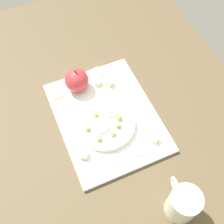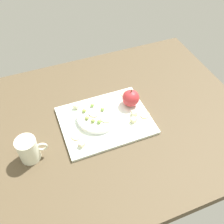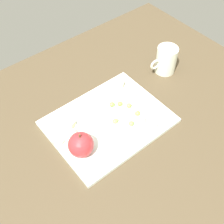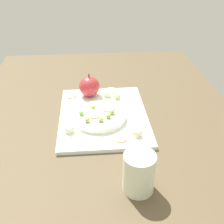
# 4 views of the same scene
# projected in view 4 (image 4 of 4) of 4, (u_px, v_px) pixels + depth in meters

# --- Properties ---
(table) EXTENTS (1.20, 0.89, 0.04)m
(table) POSITION_uv_depth(u_px,v_px,m) (103.00, 123.00, 0.93)
(table) COLOR brown
(table) RESTS_ON ground
(platter) EXTENTS (0.36, 0.28, 0.01)m
(platter) POSITION_uv_depth(u_px,v_px,m) (102.00, 115.00, 0.92)
(platter) COLOR white
(platter) RESTS_ON table
(serving_dish) EXTENTS (0.16, 0.16, 0.02)m
(serving_dish) POSITION_uv_depth(u_px,v_px,m) (99.00, 117.00, 0.89)
(serving_dish) COLOR white
(serving_dish) RESTS_ON platter
(apple_whole) EXTENTS (0.07, 0.07, 0.07)m
(apple_whole) POSITION_uv_depth(u_px,v_px,m) (89.00, 86.00, 1.01)
(apple_whole) COLOR #B83035
(apple_whole) RESTS_ON platter
(apple_stem) EXTENTS (0.01, 0.01, 0.01)m
(apple_stem) POSITION_uv_depth(u_px,v_px,m) (89.00, 75.00, 0.98)
(apple_stem) COLOR brown
(apple_stem) RESTS_ON apple_whole
(cheese_cube_0) EXTENTS (0.03, 0.03, 0.02)m
(cheese_cube_0) POSITION_uv_depth(u_px,v_px,m) (137.00, 133.00, 0.81)
(cheese_cube_0) COLOR beige
(cheese_cube_0) RESTS_ON platter
(cheese_cube_1) EXTENTS (0.03, 0.03, 0.02)m
(cheese_cube_1) POSITION_uv_depth(u_px,v_px,m) (117.00, 96.00, 1.00)
(cheese_cube_1) COLOR beige
(cheese_cube_1) RESTS_ON platter
(cheese_cube_2) EXTENTS (0.03, 0.03, 0.02)m
(cheese_cube_2) POSITION_uv_depth(u_px,v_px,m) (69.00, 130.00, 0.83)
(cheese_cube_2) COLOR beige
(cheese_cube_2) RESTS_ON platter
(cheese_cube_3) EXTENTS (0.02, 0.02, 0.02)m
(cheese_cube_3) POSITION_uv_depth(u_px,v_px,m) (107.00, 94.00, 1.01)
(cheese_cube_3) COLOR beige
(cheese_cube_3) RESTS_ON platter
(cracker_0) EXTENTS (0.04, 0.04, 0.00)m
(cracker_0) POSITION_uv_depth(u_px,v_px,m) (71.00, 95.00, 1.02)
(cracker_0) COLOR #E4B48A
(cracker_0) RESTS_ON platter
(cracker_1) EXTENTS (0.04, 0.04, 0.00)m
(cracker_1) POSITION_uv_depth(u_px,v_px,m) (111.00, 90.00, 1.05)
(cracker_1) COLOR #DCBE86
(cracker_1) RESTS_ON platter
(cracker_2) EXTENTS (0.04, 0.04, 0.00)m
(cracker_2) POSITION_uv_depth(u_px,v_px,m) (120.00, 138.00, 0.81)
(cracker_2) COLOR #D5BA86
(cracker_2) RESTS_ON platter
(grape_0) EXTENTS (0.02, 0.02, 0.02)m
(grape_0) POSITION_uv_depth(u_px,v_px,m) (93.00, 107.00, 0.90)
(grape_0) COLOR #90C15B
(grape_0) RESTS_ON serving_dish
(grape_1) EXTENTS (0.02, 0.02, 0.01)m
(grape_1) POSITION_uv_depth(u_px,v_px,m) (81.00, 113.00, 0.87)
(grape_1) COLOR #8AC156
(grape_1) RESTS_ON serving_dish
(grape_2) EXTENTS (0.02, 0.02, 0.02)m
(grape_2) POSITION_uv_depth(u_px,v_px,m) (87.00, 120.00, 0.84)
(grape_2) COLOR #94BB4F
(grape_2) RESTS_ON serving_dish
(grape_3) EXTENTS (0.02, 0.02, 0.01)m
(grape_3) POSITION_uv_depth(u_px,v_px,m) (108.00, 116.00, 0.86)
(grape_3) COLOR #8DAD4C
(grape_3) RESTS_ON serving_dish
(grape_4) EXTENTS (0.02, 0.02, 0.01)m
(grape_4) POSITION_uv_depth(u_px,v_px,m) (101.00, 119.00, 0.84)
(grape_4) COLOR #9EB555
(grape_4) RESTS_ON serving_dish
(grape_5) EXTENTS (0.02, 0.02, 0.02)m
(grape_5) POSITION_uv_depth(u_px,v_px,m) (112.00, 112.00, 0.87)
(grape_5) COLOR #88C04E
(grape_5) RESTS_ON serving_dish
(apple_slice_0) EXTENTS (0.05, 0.05, 0.01)m
(apple_slice_0) POSITION_uv_depth(u_px,v_px,m) (108.00, 107.00, 0.91)
(apple_slice_0) COLOR beige
(apple_slice_0) RESTS_ON serving_dish
(apple_slice_1) EXTENTS (0.05, 0.05, 0.01)m
(apple_slice_1) POSITION_uv_depth(u_px,v_px,m) (94.00, 114.00, 0.87)
(apple_slice_1) COLOR beige
(apple_slice_1) RESTS_ON serving_dish
(cup) EXTENTS (0.11, 0.07, 0.10)m
(cup) POSITION_uv_depth(u_px,v_px,m) (139.00, 172.00, 0.64)
(cup) COLOR white
(cup) RESTS_ON table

